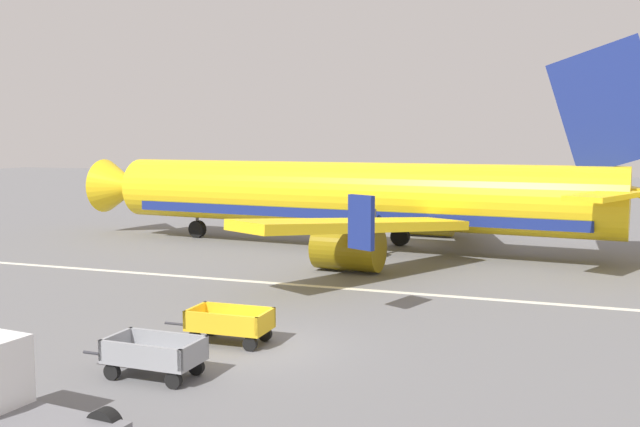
{
  "coord_description": "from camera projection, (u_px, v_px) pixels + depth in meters",
  "views": [
    {
      "loc": [
        8.68,
        -18.97,
        6.28
      ],
      "look_at": [
        -2.57,
        12.21,
        2.8
      ],
      "focal_mm": 39.43,
      "sensor_mm": 36.0,
      "label": 1
    }
  ],
  "objects": [
    {
      "name": "baggage_cart_nearest",
      "position": [
        154.0,
        355.0,
        18.6
      ],
      "size": [
        3.56,
        1.44,
        1.07
      ],
      "color": "gray",
      "rests_on": "ground"
    },
    {
      "name": "apron_stripe",
      "position": [
        351.0,
        289.0,
        29.69
      ],
      "size": [
        120.0,
        0.36,
        0.01
      ],
      "primitive_type": "cube",
      "color": "silver",
      "rests_on": "ground"
    },
    {
      "name": "ground_plane",
      "position": [
        263.0,
        347.0,
        21.33
      ],
      "size": [
        220.0,
        220.0,
        0.0
      ],
      "primitive_type": "plane",
      "color": "slate"
    },
    {
      "name": "airplane",
      "position": [
        364.0,
        196.0,
        40.2
      ],
      "size": [
        37.67,
        30.28,
        11.34
      ],
      "color": "yellow",
      "rests_on": "ground"
    },
    {
      "name": "baggage_cart_second_in_row",
      "position": [
        229.0,
        324.0,
        21.75
      ],
      "size": [
        3.56,
        1.44,
        1.07
      ],
      "color": "gold",
      "rests_on": "ground"
    }
  ]
}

